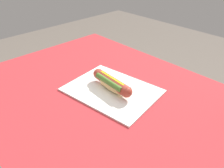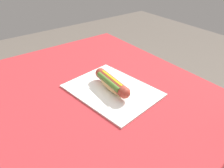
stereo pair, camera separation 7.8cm
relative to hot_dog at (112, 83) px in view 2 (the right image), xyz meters
name	(u,v)px [view 2 (the right image)]	position (x,y,z in m)	size (l,w,h in m)	color
dining_table	(117,136)	(-0.08, 0.04, -0.18)	(1.18, 0.76, 0.75)	brown
paper_wrapper	(112,90)	(0.00, 0.00, -0.03)	(0.32, 0.24, 0.01)	white
hot_dog	(112,83)	(0.00, 0.00, 0.00)	(0.20, 0.06, 0.05)	#E5BC75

